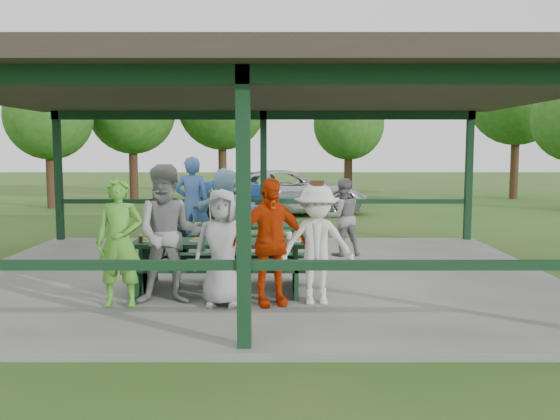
{
  "coord_description": "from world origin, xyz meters",
  "views": [
    {
      "loc": [
        0.39,
        -10.04,
        2.25
      ],
      "look_at": [
        0.39,
        -0.3,
        1.23
      ],
      "focal_mm": 38.0,
      "sensor_mm": 36.0,
      "label": 1
    }
  ],
  "objects_px": {
    "contestant_green": "(119,242)",
    "farm_trailer": "(237,199)",
    "contestant_grey_left": "(169,234)",
    "spectator_lblue": "(226,212)",
    "contestant_grey_mid": "(222,248)",
    "contestant_red": "(270,242)",
    "contestant_white_fedora": "(317,244)",
    "spectator_grey": "(342,217)",
    "spectator_blue": "(192,204)",
    "picnic_table_far": "(237,239)",
    "pickup_truck": "(287,192)",
    "picnic_table_near": "(221,259)"
  },
  "relations": [
    {
      "from": "contestant_white_fedora",
      "to": "spectator_lblue",
      "type": "distance_m",
      "value": 3.96
    },
    {
      "from": "picnic_table_far",
      "to": "contestant_grey_mid",
      "type": "xyz_separation_m",
      "value": [
        0.01,
        -2.9,
        0.33
      ]
    },
    {
      "from": "contestant_green",
      "to": "contestant_grey_left",
      "type": "relative_size",
      "value": 0.91
    },
    {
      "from": "contestant_white_fedora",
      "to": "contestant_grey_left",
      "type": "bearing_deg",
      "value": 178.06
    },
    {
      "from": "picnic_table_far",
      "to": "contestant_white_fedora",
      "type": "relative_size",
      "value": 1.43
    },
    {
      "from": "contestant_green",
      "to": "farm_trailer",
      "type": "relative_size",
      "value": 0.51
    },
    {
      "from": "picnic_table_far",
      "to": "contestant_white_fedora",
      "type": "distance_m",
      "value": 3.09
    },
    {
      "from": "contestant_grey_left",
      "to": "spectator_lblue",
      "type": "relative_size",
      "value": 1.1
    },
    {
      "from": "pickup_truck",
      "to": "farm_trailer",
      "type": "relative_size",
      "value": 1.58
    },
    {
      "from": "contestant_grey_left",
      "to": "spectator_blue",
      "type": "xyz_separation_m",
      "value": [
        -0.29,
        4.19,
        0.02
      ]
    },
    {
      "from": "pickup_truck",
      "to": "picnic_table_near",
      "type": "bearing_deg",
      "value": 162.48
    },
    {
      "from": "contestant_green",
      "to": "farm_trailer",
      "type": "bearing_deg",
      "value": 86.49
    },
    {
      "from": "spectator_grey",
      "to": "contestant_red",
      "type": "bearing_deg",
      "value": 55.6
    },
    {
      "from": "contestant_grey_left",
      "to": "contestant_green",
      "type": "bearing_deg",
      "value": -172.22
    },
    {
      "from": "contestant_grey_mid",
      "to": "contestant_white_fedora",
      "type": "bearing_deg",
      "value": 10.04
    },
    {
      "from": "spectator_lblue",
      "to": "contestant_red",
      "type": "bearing_deg",
      "value": 126.3
    },
    {
      "from": "contestant_white_fedora",
      "to": "spectator_grey",
      "type": "height_order",
      "value": "contestant_white_fedora"
    },
    {
      "from": "contestant_grey_mid",
      "to": "contestant_green",
      "type": "bearing_deg",
      "value": -173.86
    },
    {
      "from": "picnic_table_far",
      "to": "spectator_lblue",
      "type": "bearing_deg",
      "value": 108.68
    },
    {
      "from": "picnic_table_far",
      "to": "pickup_truck",
      "type": "relative_size",
      "value": 0.45
    },
    {
      "from": "picnic_table_far",
      "to": "spectator_lblue",
      "type": "height_order",
      "value": "spectator_lblue"
    },
    {
      "from": "contestant_grey_left",
      "to": "contestant_red",
      "type": "relative_size",
      "value": 1.1
    },
    {
      "from": "contestant_white_fedora",
      "to": "spectator_lblue",
      "type": "height_order",
      "value": "spectator_lblue"
    },
    {
      "from": "contestant_grey_left",
      "to": "pickup_truck",
      "type": "height_order",
      "value": "contestant_grey_left"
    },
    {
      "from": "spectator_blue",
      "to": "pickup_truck",
      "type": "relative_size",
      "value": 0.36
    },
    {
      "from": "picnic_table_near",
      "to": "picnic_table_far",
      "type": "relative_size",
      "value": 1.08
    },
    {
      "from": "contestant_white_fedora",
      "to": "spectator_grey",
      "type": "bearing_deg",
      "value": 76.67
    },
    {
      "from": "spectator_blue",
      "to": "farm_trailer",
      "type": "bearing_deg",
      "value": -91.33
    },
    {
      "from": "contestant_green",
      "to": "contestant_grey_left",
      "type": "bearing_deg",
      "value": 14.03
    },
    {
      "from": "picnic_table_far",
      "to": "contestant_red",
      "type": "distance_m",
      "value": 2.96
    },
    {
      "from": "spectator_grey",
      "to": "contestant_green",
      "type": "bearing_deg",
      "value": 34.16
    },
    {
      "from": "spectator_lblue",
      "to": "spectator_blue",
      "type": "bearing_deg",
      "value": -15.15
    },
    {
      "from": "contestant_green",
      "to": "spectator_lblue",
      "type": "relative_size",
      "value": 1.0
    },
    {
      "from": "contestant_white_fedora",
      "to": "contestant_green",
      "type": "bearing_deg",
      "value": -178.66
    },
    {
      "from": "spectator_lblue",
      "to": "spectator_blue",
      "type": "relative_size",
      "value": 0.89
    },
    {
      "from": "spectator_blue",
      "to": "contestant_white_fedora",
      "type": "bearing_deg",
      "value": 121.4
    },
    {
      "from": "contestant_white_fedora",
      "to": "farm_trailer",
      "type": "height_order",
      "value": "contestant_white_fedora"
    },
    {
      "from": "picnic_table_near",
      "to": "contestant_green",
      "type": "relative_size",
      "value": 1.49
    },
    {
      "from": "spectator_lblue",
      "to": "contestant_grey_left",
      "type": "bearing_deg",
      "value": 104.92
    },
    {
      "from": "spectator_blue",
      "to": "contestant_red",
      "type": "bearing_deg",
      "value": 113.84
    },
    {
      "from": "contestant_green",
      "to": "contestant_grey_left",
      "type": "distance_m",
      "value": 0.66
    },
    {
      "from": "picnic_table_far",
      "to": "spectator_blue",
      "type": "relative_size",
      "value": 1.23
    },
    {
      "from": "contestant_grey_mid",
      "to": "contestant_grey_left",
      "type": "bearing_deg",
      "value": 175.72
    },
    {
      "from": "contestant_red",
      "to": "farm_trailer",
      "type": "bearing_deg",
      "value": 78.5
    },
    {
      "from": "contestant_grey_left",
      "to": "farm_trailer",
      "type": "height_order",
      "value": "contestant_grey_left"
    },
    {
      "from": "contestant_white_fedora",
      "to": "spectator_grey",
      "type": "distance_m",
      "value": 3.75
    },
    {
      "from": "contestant_white_fedora",
      "to": "farm_trailer",
      "type": "xyz_separation_m",
      "value": [
        -1.9,
        11.12,
        -0.33
      ]
    },
    {
      "from": "contestant_white_fedora",
      "to": "pickup_truck",
      "type": "bearing_deg",
      "value": 89.31
    },
    {
      "from": "spectator_lblue",
      "to": "contestant_green",
      "type": "bearing_deg",
      "value": 95.96
    },
    {
      "from": "contestant_green",
      "to": "picnic_table_near",
      "type": "bearing_deg",
      "value": 36.82
    }
  ]
}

